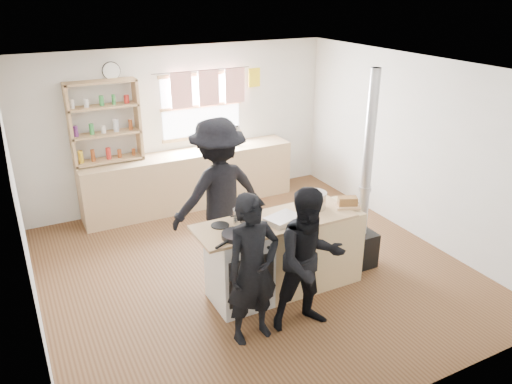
{
  "coord_description": "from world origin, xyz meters",
  "views": [
    {
      "loc": [
        -2.47,
        -4.88,
        3.36
      ],
      "look_at": [
        -0.01,
        -0.1,
        1.1
      ],
      "focal_mm": 35.0,
      "sensor_mm": 36.0,
      "label": 1
    }
  ],
  "objects_px": {
    "roast_tray": "(283,219)",
    "stockpot_stove": "(243,216)",
    "person_far": "(218,193)",
    "cooking_island": "(285,253)",
    "flue_heater": "(362,218)",
    "person_near_left": "(253,270)",
    "bread_board": "(347,203)",
    "person_near_right": "(310,260)",
    "skillet_greens": "(237,235)",
    "thermos": "(237,136)",
    "stockpot_counter": "(314,200)"
  },
  "relations": [
    {
      "from": "roast_tray",
      "to": "stockpot_stove",
      "type": "relative_size",
      "value": 1.92
    },
    {
      "from": "person_far",
      "to": "cooking_island",
      "type": "bearing_deg",
      "value": 107.63
    },
    {
      "from": "flue_heater",
      "to": "person_near_left",
      "type": "xyz_separation_m",
      "value": [
        -1.85,
        -0.64,
        0.13
      ]
    },
    {
      "from": "bread_board",
      "to": "person_near_left",
      "type": "height_order",
      "value": "person_near_left"
    },
    {
      "from": "person_near_right",
      "to": "person_far",
      "type": "relative_size",
      "value": 0.82
    },
    {
      "from": "skillet_greens",
      "to": "bread_board",
      "type": "height_order",
      "value": "bread_board"
    },
    {
      "from": "thermos",
      "to": "roast_tray",
      "type": "height_order",
      "value": "thermos"
    },
    {
      "from": "thermos",
      "to": "person_near_left",
      "type": "height_order",
      "value": "person_near_left"
    },
    {
      "from": "thermos",
      "to": "stockpot_stove",
      "type": "xyz_separation_m",
      "value": [
        -1.18,
        -2.67,
        -0.05
      ]
    },
    {
      "from": "stockpot_stove",
      "to": "person_far",
      "type": "xyz_separation_m",
      "value": [
        0.06,
        0.83,
        -0.06
      ]
    },
    {
      "from": "stockpot_stove",
      "to": "stockpot_counter",
      "type": "relative_size",
      "value": 0.76
    },
    {
      "from": "flue_heater",
      "to": "person_near_right",
      "type": "bearing_deg",
      "value": -149.98
    },
    {
      "from": "thermos",
      "to": "stockpot_counter",
      "type": "bearing_deg",
      "value": -95.84
    },
    {
      "from": "person_far",
      "to": "stockpot_counter",
      "type": "bearing_deg",
      "value": 127.55
    },
    {
      "from": "cooking_island",
      "to": "roast_tray",
      "type": "height_order",
      "value": "roast_tray"
    },
    {
      "from": "cooking_island",
      "to": "bread_board",
      "type": "xyz_separation_m",
      "value": [
        0.79,
        -0.07,
        0.51
      ]
    },
    {
      "from": "thermos",
      "to": "skillet_greens",
      "type": "xyz_separation_m",
      "value": [
        -1.39,
        -2.94,
        -0.1
      ]
    },
    {
      "from": "thermos",
      "to": "bread_board",
      "type": "relative_size",
      "value": 0.96
    },
    {
      "from": "skillet_greens",
      "to": "roast_tray",
      "type": "xyz_separation_m",
      "value": [
        0.6,
        0.09,
        0.01
      ]
    },
    {
      "from": "stockpot_counter",
      "to": "bread_board",
      "type": "relative_size",
      "value": 0.88
    },
    {
      "from": "person_near_left",
      "to": "person_far",
      "type": "bearing_deg",
      "value": 74.7
    },
    {
      "from": "stockpot_counter",
      "to": "flue_heater",
      "type": "height_order",
      "value": "flue_heater"
    },
    {
      "from": "thermos",
      "to": "stockpot_counter",
      "type": "height_order",
      "value": "thermos"
    },
    {
      "from": "thermos",
      "to": "bread_board",
      "type": "xyz_separation_m",
      "value": [
        0.1,
        -2.84,
        -0.08
      ]
    },
    {
      "from": "bread_board",
      "to": "flue_heater",
      "type": "distance_m",
      "value": 0.48
    },
    {
      "from": "cooking_island",
      "to": "person_far",
      "type": "xyz_separation_m",
      "value": [
        -0.43,
        0.94,
        0.49
      ]
    },
    {
      "from": "person_near_left",
      "to": "skillet_greens",
      "type": "bearing_deg",
      "value": 81.56
    },
    {
      "from": "cooking_island",
      "to": "flue_heater",
      "type": "relative_size",
      "value": 0.79
    },
    {
      "from": "roast_tray",
      "to": "flue_heater",
      "type": "distance_m",
      "value": 1.26
    },
    {
      "from": "cooking_island",
      "to": "thermos",
      "type": "bearing_deg",
      "value": 76.02
    },
    {
      "from": "stockpot_counter",
      "to": "stockpot_stove",
      "type": "bearing_deg",
      "value": 178.4
    },
    {
      "from": "thermos",
      "to": "cooking_island",
      "type": "distance_m",
      "value": 2.92
    },
    {
      "from": "skillet_greens",
      "to": "stockpot_counter",
      "type": "xyz_separation_m",
      "value": [
        1.11,
        0.25,
        0.07
      ]
    },
    {
      "from": "skillet_greens",
      "to": "flue_heater",
      "type": "bearing_deg",
      "value": 6.27
    },
    {
      "from": "flue_heater",
      "to": "person_near_right",
      "type": "distance_m",
      "value": 1.45
    },
    {
      "from": "thermos",
      "to": "person_near_right",
      "type": "xyz_separation_m",
      "value": [
        -0.82,
        -3.47,
        -0.28
      ]
    },
    {
      "from": "bread_board",
      "to": "flue_heater",
      "type": "xyz_separation_m",
      "value": [
        0.34,
        0.1,
        -0.32
      ]
    },
    {
      "from": "bread_board",
      "to": "flue_heater",
      "type": "bearing_deg",
      "value": 16.93
    },
    {
      "from": "person_near_left",
      "to": "person_far",
      "type": "relative_size",
      "value": 0.83
    },
    {
      "from": "cooking_island",
      "to": "skillet_greens",
      "type": "distance_m",
      "value": 0.87
    },
    {
      "from": "thermos",
      "to": "person_near_left",
      "type": "relative_size",
      "value": 0.2
    },
    {
      "from": "bread_board",
      "to": "skillet_greens",
      "type": "bearing_deg",
      "value": -176.24
    },
    {
      "from": "stockpot_stove",
      "to": "person_near_left",
      "type": "bearing_deg",
      "value": -108.72
    },
    {
      "from": "flue_heater",
      "to": "person_near_right",
      "type": "xyz_separation_m",
      "value": [
        -1.26,
        -0.73,
        0.12
      ]
    },
    {
      "from": "stockpot_stove",
      "to": "person_near_right",
      "type": "distance_m",
      "value": 0.91
    },
    {
      "from": "bread_board",
      "to": "person_near_right",
      "type": "xyz_separation_m",
      "value": [
        -0.92,
        -0.62,
        -0.2
      ]
    },
    {
      "from": "person_near_left",
      "to": "stockpot_counter",
      "type": "bearing_deg",
      "value": 26.8
    },
    {
      "from": "stockpot_counter",
      "to": "roast_tray",
      "type": "bearing_deg",
      "value": -162.75
    },
    {
      "from": "cooking_island",
      "to": "bread_board",
      "type": "distance_m",
      "value": 0.94
    },
    {
      "from": "person_near_left",
      "to": "stockpot_stove",
      "type": "bearing_deg",
      "value": 67.19
    }
  ]
}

